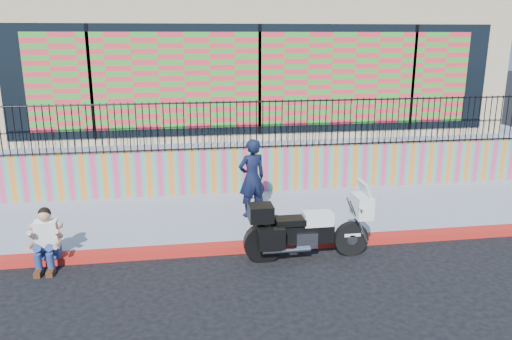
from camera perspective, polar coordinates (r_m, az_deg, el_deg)
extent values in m
plane|color=black|center=(9.79, 4.28, -8.80)|extent=(90.00, 90.00, 0.00)
cube|color=#A30B1E|center=(9.76, 4.29, -8.40)|extent=(16.00, 0.30, 0.15)
cube|color=gray|center=(11.26, 2.41, -5.10)|extent=(16.00, 3.00, 0.15)
cube|color=#D73867|center=(12.57, 1.03, 0.07)|extent=(16.00, 0.20, 1.10)
cube|color=gray|center=(17.51, -1.81, 4.12)|extent=(16.00, 10.00, 1.25)
cube|color=tan|center=(17.00, -1.81, 12.71)|extent=(14.00, 8.00, 4.00)
cube|color=black|center=(13.05, 0.41, 10.23)|extent=(12.60, 0.04, 2.80)
cube|color=#E43241|center=(13.02, 0.43, 10.22)|extent=(11.48, 0.02, 2.40)
cylinder|color=black|center=(9.50, 10.81, -7.71)|extent=(0.64, 0.14, 0.64)
cylinder|color=black|center=(9.10, 0.84, -8.47)|extent=(0.64, 0.14, 0.64)
cube|color=black|center=(9.20, 5.96, -7.17)|extent=(0.92, 0.27, 0.33)
cube|color=silver|center=(9.23, 5.65, -7.75)|extent=(0.39, 0.33, 0.29)
cube|color=white|center=(9.15, 7.07, -5.51)|extent=(0.53, 0.31, 0.23)
cube|color=black|center=(9.03, 3.91, -5.83)|extent=(0.53, 0.33, 0.12)
cube|color=white|center=(9.33, 12.01, -4.04)|extent=(0.29, 0.51, 0.41)
cube|color=silver|center=(9.25, 12.34, -2.21)|extent=(0.18, 0.45, 0.33)
cube|color=black|center=(8.87, 0.55, -4.92)|extent=(0.43, 0.41, 0.29)
cube|color=black|center=(8.77, 1.80, -7.90)|extent=(0.47, 0.17, 0.39)
cube|color=black|center=(9.30, 1.14, -6.51)|extent=(0.47, 0.17, 0.39)
cube|color=white|center=(9.46, 10.84, -7.17)|extent=(0.31, 0.16, 0.06)
imported|color=black|center=(10.70, -0.47, -0.92)|extent=(0.72, 0.58, 1.71)
cube|color=navy|center=(9.73, -22.51, -8.60)|extent=(0.36, 0.28, 0.18)
cube|color=white|center=(9.57, -22.78, -6.77)|extent=(0.38, 0.27, 0.54)
sphere|color=tan|center=(9.41, -23.05, -4.82)|extent=(0.21, 0.21, 0.21)
cube|color=#472814|center=(9.44, -23.60, -10.72)|extent=(0.11, 0.26, 0.10)
cube|color=#472814|center=(9.39, -22.40, -10.72)|extent=(0.11, 0.26, 0.10)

